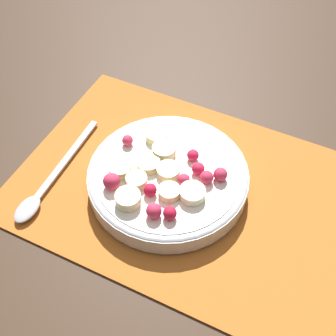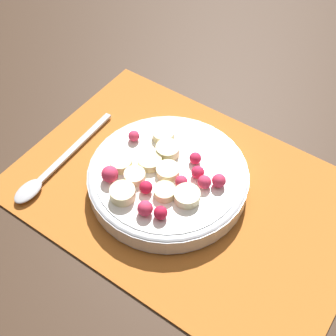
% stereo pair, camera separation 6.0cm
% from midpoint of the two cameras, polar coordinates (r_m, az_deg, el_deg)
% --- Properties ---
extents(ground_plane, '(3.00, 3.00, 0.00)m').
position_cam_midpoint_polar(ground_plane, '(0.63, 5.05, -3.30)').
color(ground_plane, '#382619').
extents(placemat, '(0.46, 0.32, 0.01)m').
position_cam_midpoint_polar(placemat, '(0.63, 5.07, -3.14)').
color(placemat, '#B26023').
rests_on(placemat, ground_plane).
extents(fruit_bowl, '(0.21, 0.21, 0.05)m').
position_cam_midpoint_polar(fruit_bowl, '(0.62, 2.69, -1.27)').
color(fruit_bowl, silver).
rests_on(fruit_bowl, placemat).
extents(spoon, '(0.03, 0.20, 0.01)m').
position_cam_midpoint_polar(spoon, '(0.65, -12.03, -0.84)').
color(spoon, '#B2B2B7').
rests_on(spoon, placemat).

